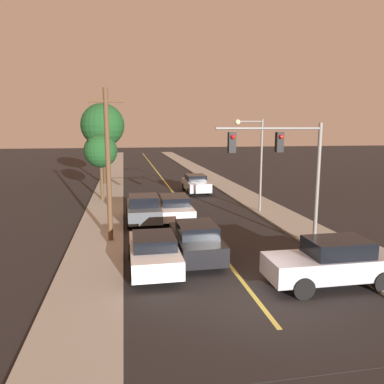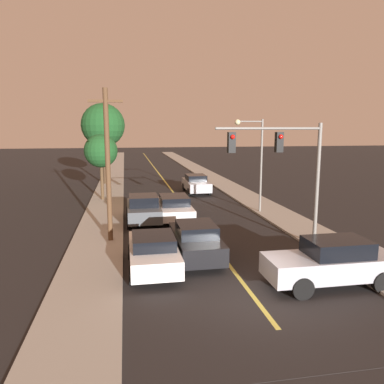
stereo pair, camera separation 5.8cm
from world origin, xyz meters
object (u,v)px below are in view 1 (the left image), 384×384
Objects in this scene: car_crossing_right at (333,262)px; car_near_lane_front at (196,240)px; car_outer_lane_second at (144,209)px; utility_pole_left at (108,163)px; car_far_oncoming at (196,184)px; streetlamp_right at (254,151)px; car_outer_lane_front at (154,251)px; car_near_lane_second at (174,207)px; traffic_signal_mast at (285,158)px; tree_left_far at (103,125)px; tree_left_near at (101,151)px.

car_near_lane_front is at bearing 49.24° from car_crossing_right.
utility_pole_left is (-1.80, -3.68, 3.07)m from car_outer_lane_second.
car_far_oncoming is 0.76× the size of streetlamp_right.
car_outer_lane_second is at bearing 90.00° from car_outer_lane_front.
traffic_signal_mast is (4.23, -6.48, 3.41)m from car_near_lane_second.
tree_left_far reaches higher than car_near_lane_second.
streetlamp_right is at bearing 51.03° from car_outer_lane_front.
tree_left_near is (-2.79, 7.34, 2.99)m from car_outer_lane_second.
car_outer_lane_second is 0.93× the size of car_crossing_right.
car_crossing_right is 5.49m from traffic_signal_mast.
car_near_lane_second is at bearing 14.95° from car_outer_lane_second.
streetlamp_right is 1.20× the size of tree_left_near.
tree_left_far is at bearing 93.53° from utility_pole_left.
car_outer_lane_front is 0.59× the size of utility_pole_left.
traffic_signal_mast is 23.81m from tree_left_far.
car_outer_lane_second is 10.90m from car_far_oncoming.
car_outer_lane_second is at bearing 63.94° from utility_pole_left.
tree_left_far reaches higher than car_far_oncoming.
tree_left_near reaches higher than car_near_lane_front.
car_outer_lane_second reaches higher than car_far_oncoming.
car_far_oncoming is (3.13, 9.17, 0.02)m from car_near_lane_second.
car_near_lane_front is 1.01× the size of car_outer_lane_front.
car_outer_lane_front is 7.70m from car_outer_lane_second.
car_near_lane_second is 11.65m from car_crossing_right.
car_outer_lane_front is 18.09m from car_far_oncoming.
traffic_signal_mast is at bearing -98.75° from streetlamp_right.
car_far_oncoming is at bearing 104.71° from streetlamp_right.
car_outer_lane_front is 0.55× the size of tree_left_far.
car_near_lane_front is 5.47m from traffic_signal_mast.
traffic_signal_mast is at bearing 9.86° from car_near_lane_front.
car_crossing_right is at bearing -70.86° from tree_left_far.
car_outer_lane_second is at bearing 105.71° from car_near_lane_front.
car_outer_lane_second is (-1.89, 6.71, 0.03)m from car_near_lane_front.
tree_left_near is (-2.79, 15.04, 3.07)m from car_outer_lane_front.
car_outer_lane_front is at bearing -128.97° from streetlamp_right.
tree_left_far is at bearing 107.61° from car_near_lane_second.
car_crossing_right is (4.22, -3.64, 0.07)m from car_near_lane_front.
car_near_lane_front is 7.22m from car_near_lane_second.
car_far_oncoming is at bearing -37.98° from tree_left_far.
streetlamp_right is (1.11, 7.22, -0.12)m from traffic_signal_mast.
car_crossing_right is at bearing -23.47° from car_outer_lane_front.
car_near_lane_front is 15.12m from tree_left_near.
car_far_oncoming is 0.63× the size of utility_pole_left.
tree_left_far is at bearing 124.88° from streetlamp_right.
car_crossing_right is (6.11, -2.65, 0.11)m from car_outer_lane_front.
car_outer_lane_second reaches higher than car_near_lane_front.
car_crossing_right is 0.78× the size of streetlamp_right.
streetlamp_right is 0.77× the size of tree_left_far.
car_near_lane_front reaches higher than car_far_oncoming.
tree_left_far reaches higher than streetlamp_right.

